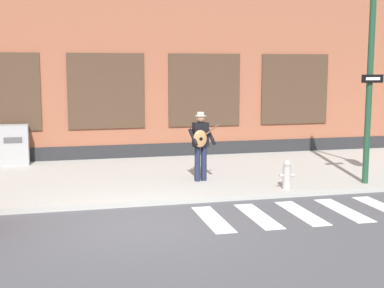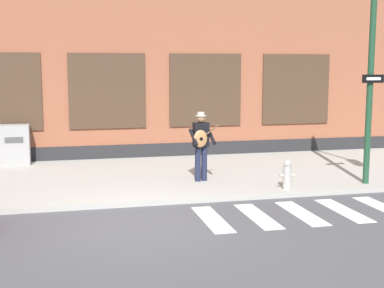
# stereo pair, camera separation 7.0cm
# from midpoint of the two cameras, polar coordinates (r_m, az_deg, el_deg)

# --- Properties ---
(ground_plane) EXTENTS (160.00, 160.00, 0.00)m
(ground_plane) POSITION_cam_midpoint_polar(r_m,az_deg,el_deg) (10.33, -5.86, -8.72)
(ground_plane) COLOR #4C4C51
(sidewalk) EXTENTS (28.00, 5.70, 0.12)m
(sidewalk) POSITION_cam_midpoint_polar(r_m,az_deg,el_deg) (14.43, -8.17, -3.63)
(sidewalk) COLOR #ADAAA3
(sidewalk) RESTS_ON ground
(building_backdrop) EXTENTS (28.00, 4.06, 8.38)m
(building_backdrop) POSITION_cam_midpoint_polar(r_m,az_deg,el_deg) (19.00, -9.86, 11.64)
(building_backdrop) COLOR #99563D
(building_backdrop) RESTS_ON ground
(crosswalk) EXTENTS (5.20, 1.90, 0.01)m
(crosswalk) POSITION_cam_midpoint_polar(r_m,az_deg,el_deg) (11.58, 13.57, -7.01)
(crosswalk) COLOR silver
(crosswalk) RESTS_ON ground
(busker) EXTENTS (0.74, 0.57, 1.76)m
(busker) POSITION_cam_midpoint_polar(r_m,az_deg,el_deg) (13.48, 0.78, 0.21)
(busker) COLOR #1E233D
(busker) RESTS_ON sidewalk
(utility_box) EXTENTS (0.85, 0.53, 1.19)m
(utility_box) POSITION_cam_midpoint_polar(r_m,az_deg,el_deg) (16.70, -18.58, -0.09)
(utility_box) COLOR #9E9E9E
(utility_box) RESTS_ON sidewalk
(fire_hydrant) EXTENTS (0.38, 0.20, 0.70)m
(fire_hydrant) POSITION_cam_midpoint_polar(r_m,az_deg,el_deg) (12.89, 9.94, -3.25)
(fire_hydrant) COLOR #B2ADA8
(fire_hydrant) RESTS_ON sidewalk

